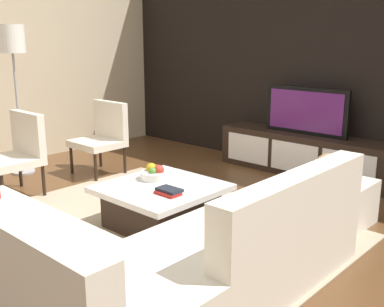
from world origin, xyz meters
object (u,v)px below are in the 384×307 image
coffee_table (162,205)px  fruit_bowl (155,173)px  television (306,111)px  book_stack (169,191)px  sectional_couch (121,255)px  accent_chair_far (103,133)px  media_console (304,154)px  decorative_ball (328,167)px  accent_chair_near (18,149)px  ottoman (326,202)px  floor_lamp (12,50)px

coffee_table → fruit_bowl: fruit_bowl is taller
television → book_stack: (0.11, -2.42, -0.38)m
sectional_couch → accent_chair_far: size_ratio=2.81×
sectional_couch → book_stack: size_ratio=11.53×
media_console → sectional_couch: 3.30m
media_console → television: size_ratio=2.05×
media_console → accent_chair_far: 2.46m
fruit_bowl → decorative_ball: 1.54m
media_console → accent_chair_far: accent_chair_far is taller
television → accent_chair_near: size_ratio=1.22×
media_console → ottoman: 1.55m
ottoman → fruit_bowl: bearing=-141.8°
media_console → floor_lamp: floor_lamp is taller
sectional_couch → ottoman: size_ratio=3.49×
ottoman → fruit_bowl: size_ratio=2.50×
coffee_table → media_console: bearing=87.5°
fruit_bowl → television: bearing=82.7°
coffee_table → floor_lamp: 2.80m
floor_lamp → book_stack: floor_lamp is taller
accent_chair_near → sectional_couch: bearing=-7.9°
coffee_table → fruit_bowl: size_ratio=3.41×
book_stack → sectional_couch: bearing=-63.9°
television → book_stack: size_ratio=5.00×
media_console → fruit_bowl: fruit_bowl is taller
floor_lamp → accent_chair_far: (0.72, 0.70, -1.00)m
media_console → book_stack: bearing=-87.3°
sectional_couch → coffee_table: bearing=123.1°
media_console → coffee_table: bearing=-92.5°
media_console → decorative_ball: decorative_ball is taller
accent_chair_near → book_stack: accent_chair_near is taller
accent_chair_near → ottoman: accent_chair_near is taller
ottoman → media_console: bearing=126.7°
floor_lamp → book_stack: 2.91m
fruit_bowl → decorative_ball: bearing=38.2°
media_console → television: television is taller
book_stack → ottoman: bearing=55.2°
sectional_couch → fruit_bowl: size_ratio=8.73×
fruit_bowl → decorative_ball: (1.21, 0.95, 0.09)m
media_console → decorative_ball: bearing=-53.3°
television → accent_chair_near: 3.28m
floor_lamp → accent_chair_near: bearing=-29.1°
sectional_couch → decorative_ball: bearing=78.8°
television → ottoman: size_ratio=1.52×
television → coffee_table: bearing=-92.5°
sectional_couch → decorative_ball: sectional_couch is taller
ottoman → accent_chair_far: (-2.79, -0.34, 0.29)m
accent_chair_far → decorative_ball: bearing=12.0°
media_console → fruit_bowl: 2.22m
accent_chair_near → book_stack: bearing=13.6°
sectional_couch → decorative_ball: 2.07m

